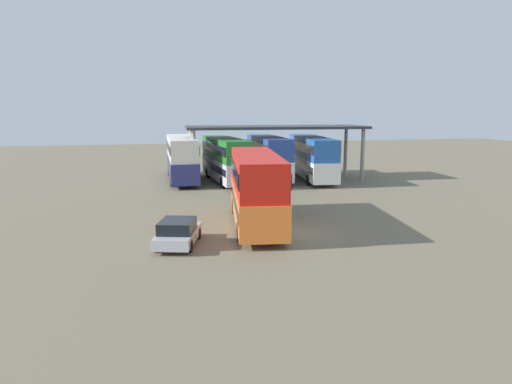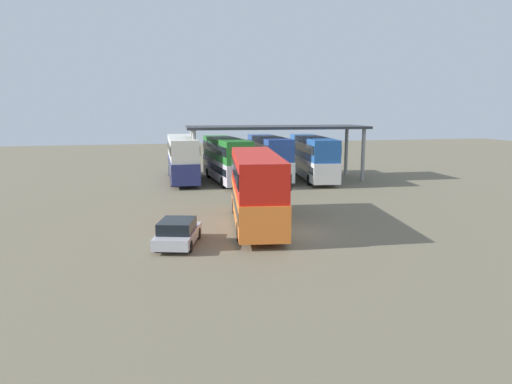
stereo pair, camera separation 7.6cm
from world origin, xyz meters
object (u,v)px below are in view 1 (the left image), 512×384
(double_decker_main, at_px, (256,186))
(double_decker_mid_row, at_px, (226,158))
(double_decker_far_right, at_px, (268,156))
(double_decker_near_canopy, at_px, (182,157))
(parked_hatchback, at_px, (178,233))
(double_decker_end_of_row, at_px, (312,156))

(double_decker_main, xyz_separation_m, double_decker_mid_row, (1.03, 16.63, -0.05))
(double_decker_far_right, bearing_deg, double_decker_near_canopy, 81.90)
(double_decker_main, distance_m, double_decker_mid_row, 16.66)
(parked_hatchback, height_order, double_decker_far_right, double_decker_far_right)
(parked_hatchback, height_order, double_decker_mid_row, double_decker_mid_row)
(parked_hatchback, height_order, double_decker_near_canopy, double_decker_near_canopy)
(double_decker_main, height_order, double_decker_near_canopy, double_decker_main)
(double_decker_mid_row, bearing_deg, double_decker_main, 172.76)
(double_decker_mid_row, height_order, double_decker_far_right, double_decker_far_right)
(double_decker_end_of_row, bearing_deg, double_decker_main, 156.56)
(double_decker_near_canopy, height_order, double_decker_mid_row, double_decker_near_canopy)
(double_decker_far_right, bearing_deg, double_decker_end_of_row, -98.49)
(double_decker_mid_row, bearing_deg, double_decker_far_right, -86.30)
(parked_hatchback, height_order, double_decker_end_of_row, double_decker_end_of_row)
(double_decker_near_canopy, xyz_separation_m, double_decker_end_of_row, (12.52, -2.18, -0.01))
(double_decker_main, distance_m, parked_hatchback, 5.99)
(double_decker_mid_row, xyz_separation_m, double_decker_end_of_row, (8.54, -0.20, 0.01))
(parked_hatchback, relative_size, double_decker_end_of_row, 0.35)
(double_decker_mid_row, relative_size, double_decker_far_right, 1.08)
(double_decker_main, xyz_separation_m, double_decker_far_right, (5.35, 17.19, -0.03))
(double_decker_main, relative_size, double_decker_near_canopy, 0.92)
(double_decker_main, bearing_deg, parked_hatchback, 131.64)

